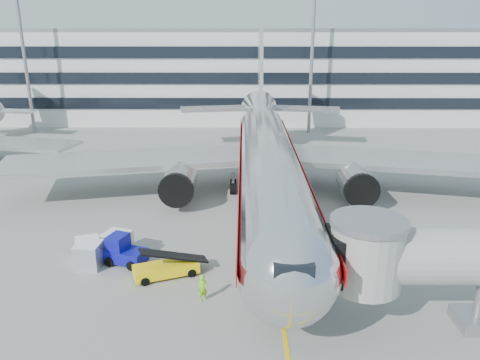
{
  "coord_description": "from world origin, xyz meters",
  "views": [
    {
      "loc": [
        -2.22,
        -29.95,
        15.4
      ],
      "look_at": [
        -2.47,
        5.41,
        4.0
      ],
      "focal_mm": 35.0,
      "sensor_mm": 36.0,
      "label": 1
    }
  ],
  "objects_px": {
    "main_jet": "(267,157)",
    "ramp_worker": "(203,288)",
    "baggage_tug": "(124,251)",
    "cargo_container_right": "(88,250)",
    "cargo_container_front": "(117,245)",
    "belt_loader": "(166,268)",
    "cargo_container_left": "(89,255)"
  },
  "relations": [
    {
      "from": "main_jet",
      "to": "ramp_worker",
      "type": "distance_m",
      "value": 18.3
    },
    {
      "from": "main_jet",
      "to": "baggage_tug",
      "type": "height_order",
      "value": "main_jet"
    },
    {
      "from": "cargo_container_right",
      "to": "cargo_container_front",
      "type": "height_order",
      "value": "cargo_container_front"
    },
    {
      "from": "belt_loader",
      "to": "baggage_tug",
      "type": "bearing_deg",
      "value": 150.76
    },
    {
      "from": "cargo_container_right",
      "to": "ramp_worker",
      "type": "distance_m",
      "value": 9.77
    },
    {
      "from": "cargo_container_left",
      "to": "cargo_container_front",
      "type": "bearing_deg",
      "value": 46.6
    },
    {
      "from": "cargo_container_left",
      "to": "cargo_container_right",
      "type": "distance_m",
      "value": 0.93
    },
    {
      "from": "cargo_container_left",
      "to": "cargo_container_front",
      "type": "distance_m",
      "value": 2.18
    },
    {
      "from": "ramp_worker",
      "to": "cargo_container_front",
      "type": "bearing_deg",
      "value": 113.38
    },
    {
      "from": "main_jet",
      "to": "belt_loader",
      "type": "bearing_deg",
      "value": -116.55
    },
    {
      "from": "main_jet",
      "to": "cargo_container_front",
      "type": "height_order",
      "value": "main_jet"
    },
    {
      "from": "baggage_tug",
      "to": "cargo_container_front",
      "type": "xyz_separation_m",
      "value": [
        -0.7,
        1.01,
        0.02
      ]
    },
    {
      "from": "baggage_tug",
      "to": "belt_loader",
      "type": "bearing_deg",
      "value": -29.24
    },
    {
      "from": "belt_loader",
      "to": "cargo_container_left",
      "type": "xyz_separation_m",
      "value": [
        -5.39,
        1.22,
        0.28
      ]
    },
    {
      "from": "cargo_container_left",
      "to": "cargo_container_right",
      "type": "height_order",
      "value": "cargo_container_left"
    },
    {
      "from": "cargo_container_right",
      "to": "main_jet",
      "type": "bearing_deg",
      "value": 43.67
    },
    {
      "from": "belt_loader",
      "to": "cargo_container_left",
      "type": "distance_m",
      "value": 5.53
    },
    {
      "from": "belt_loader",
      "to": "ramp_worker",
      "type": "relative_size",
      "value": 2.68
    },
    {
      "from": "cargo_container_front",
      "to": "belt_loader",
      "type": "bearing_deg",
      "value": -35.7
    },
    {
      "from": "baggage_tug",
      "to": "cargo_container_left",
      "type": "bearing_deg",
      "value": -165.48
    },
    {
      "from": "main_jet",
      "to": "cargo_container_left",
      "type": "distance_m",
      "value": 18.61
    },
    {
      "from": "cargo_container_right",
      "to": "ramp_worker",
      "type": "relative_size",
      "value": 1.22
    },
    {
      "from": "main_jet",
      "to": "cargo_container_front",
      "type": "distance_m",
      "value": 16.47
    },
    {
      "from": "main_jet",
      "to": "cargo_container_left",
      "type": "height_order",
      "value": "main_jet"
    },
    {
      "from": "cargo_container_left",
      "to": "main_jet",
      "type": "bearing_deg",
      "value": 46.4
    },
    {
      "from": "main_jet",
      "to": "baggage_tug",
      "type": "relative_size",
      "value": 16.58
    },
    {
      "from": "main_jet",
      "to": "ramp_worker",
      "type": "relative_size",
      "value": 30.64
    },
    {
      "from": "cargo_container_right",
      "to": "baggage_tug",
      "type": "bearing_deg",
      "value": -6.33
    },
    {
      "from": "cargo_container_left",
      "to": "cargo_container_right",
      "type": "xyz_separation_m",
      "value": [
        -0.36,
        0.85,
        -0.03
      ]
    },
    {
      "from": "cargo_container_left",
      "to": "ramp_worker",
      "type": "relative_size",
      "value": 1.06
    },
    {
      "from": "ramp_worker",
      "to": "cargo_container_left",
      "type": "bearing_deg",
      "value": 127.32
    },
    {
      "from": "main_jet",
      "to": "baggage_tug",
      "type": "bearing_deg",
      "value": -129.41
    }
  ]
}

